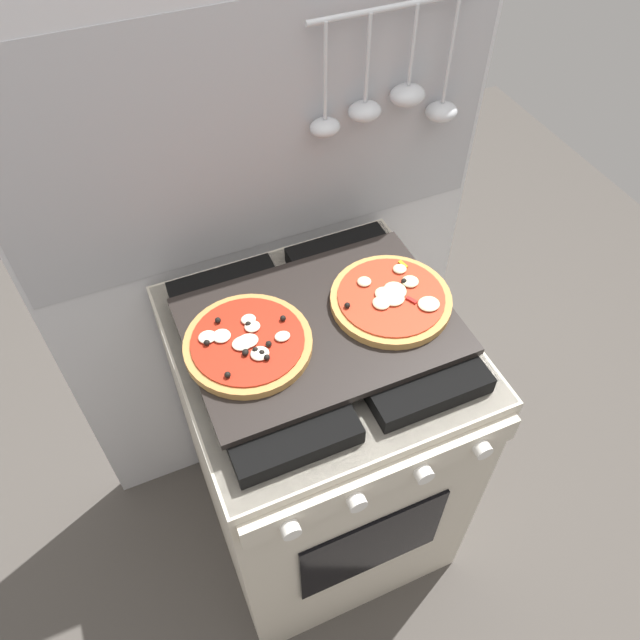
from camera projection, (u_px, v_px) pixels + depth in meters
The scene contains 6 objects.
ground_plane at pixel (320, 513), 1.96m from camera, with size 4.00×4.00×0.00m, color #4C4742.
kitchen_backsplash at pixel (269, 263), 1.56m from camera, with size 1.10×0.09×1.55m.
stove at pixel (320, 440), 1.62m from camera, with size 0.60×0.64×0.90m.
baking_tray at pixel (320, 326), 1.27m from camera, with size 0.54×0.38×0.02m, color black.
pizza_left at pixel (248, 345), 1.21m from camera, with size 0.25×0.25×0.03m.
pizza_right at pixel (391, 299), 1.29m from camera, with size 0.25×0.25×0.03m.
Camera 1 is at (-0.33, -0.75, 1.88)m, focal length 35.01 mm.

